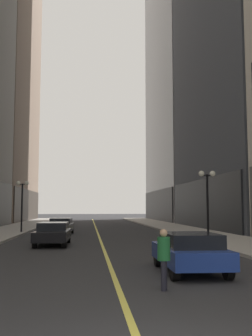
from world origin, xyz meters
TOP-DOWN VIEW (x-y plane):
  - ground_plane at (0.00, 35.00)m, footprint 200.00×200.00m
  - sidewalk_left at (-8.25, 35.00)m, footprint 4.50×78.00m
  - sidewalk_right at (8.25, 35.00)m, footprint 4.50×78.00m
  - lane_centre_stripe at (0.00, 35.00)m, footprint 0.16×70.00m
  - building_right_far at (15.90, 60.00)m, footprint 10.99×26.00m
  - car_blue at (2.58, 8.02)m, footprint 1.90×4.25m
  - car_black at (-2.85, 18.29)m, footprint 1.92×4.43m
  - car_grey at (-3.03, 27.84)m, footprint 2.02×4.51m
  - pedestrian_in_green_parka at (1.18, 5.27)m, footprint 0.43×0.43m
  - street_lamp_left_far at (-6.40, 29.10)m, footprint 1.06×0.36m
  - street_lamp_right_mid at (6.40, 18.46)m, footprint 1.06×0.36m

SIDE VIEW (x-z plane):
  - ground_plane at x=0.00m, z-range 0.00..0.00m
  - lane_centre_stripe at x=0.00m, z-range 0.00..0.01m
  - sidewalk_left at x=-8.25m, z-range 0.00..0.15m
  - sidewalk_right at x=8.25m, z-range 0.00..0.15m
  - car_blue at x=2.58m, z-range 0.06..1.38m
  - car_grey at x=-3.03m, z-range 0.06..1.38m
  - car_black at x=-2.85m, z-range 0.06..1.38m
  - pedestrian_in_green_parka at x=1.18m, z-range 0.13..1.73m
  - street_lamp_left_far at x=-6.40m, z-range 1.04..5.47m
  - street_lamp_right_mid at x=6.40m, z-range 1.04..5.47m
  - building_right_far at x=15.90m, z-range -0.10..66.64m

